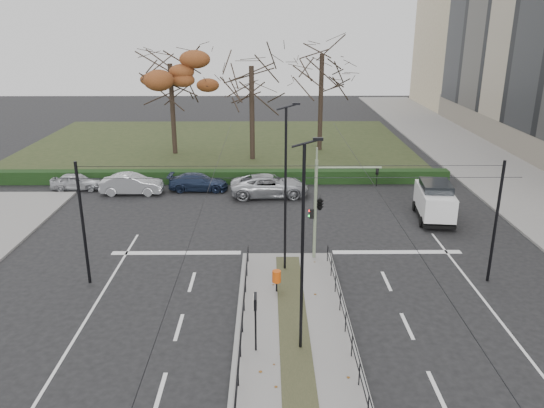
{
  "coord_description": "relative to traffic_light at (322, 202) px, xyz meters",
  "views": [
    {
      "loc": [
        -1.05,
        -20.94,
        11.87
      ],
      "look_at": [
        -0.79,
        7.05,
        2.23
      ],
      "focal_mm": 35.0,
      "sensor_mm": 36.0,
      "label": 1
    }
  ],
  "objects": [
    {
      "name": "parked_car_second",
      "position": [
        -12.58,
        11.42,
        -2.48
      ],
      "size": [
        4.47,
        1.58,
        1.47
      ],
      "primitive_type": "imported",
      "rotation": [
        0.0,
        0.0,
        1.58
      ],
      "color": "#A6A8AE",
      "rests_on": "ground"
    },
    {
      "name": "parked_car_first",
      "position": [
        -16.95,
        12.45,
        -2.58
      ],
      "size": [
        3.75,
        1.66,
        1.25
      ],
      "primitive_type": "imported",
      "rotation": [
        0.0,
        0.0,
        1.62
      ],
      "color": "#A6A8AE",
      "rests_on": "ground"
    },
    {
      "name": "hedge",
      "position": [
        -7.7,
        14.1,
        -2.71
      ],
      "size": [
        38.0,
        1.0,
        1.0
      ],
      "primitive_type": "cube",
      "color": "black",
      "rests_on": "ground"
    },
    {
      "name": "rust_tree",
      "position": [
        -11.48,
        23.66,
        5.1
      ],
      "size": [
        8.77,
        8.77,
        10.82
      ],
      "color": "black",
      "rests_on": "park"
    },
    {
      "name": "park",
      "position": [
        -7.7,
        27.5,
        -3.16
      ],
      "size": [
        38.0,
        26.0,
        0.1
      ],
      "primitive_type": "cube",
      "color": "#273118",
      "rests_on": "ground"
    },
    {
      "name": "info_panel",
      "position": [
        -3.21,
        -8.33,
        -1.26
      ],
      "size": [
        0.13,
        0.6,
        2.3
      ],
      "color": "black",
      "rests_on": "median_island"
    },
    {
      "name": "median_island",
      "position": [
        -1.7,
        -7.0,
        -3.14
      ],
      "size": [
        4.4,
        15.0,
        0.14
      ],
      "primitive_type": "cube",
      "color": "slate",
      "rests_on": "ground"
    },
    {
      "name": "white_van",
      "position": [
        7.77,
        6.0,
        -1.94
      ],
      "size": [
        2.51,
        4.76,
        2.44
      ],
      "color": "silver",
      "rests_on": "ground"
    },
    {
      "name": "parked_car_third",
      "position": [
        -7.87,
        12.23,
        -2.58
      ],
      "size": [
        4.41,
        1.87,
        1.27
      ],
      "primitive_type": "imported",
      "rotation": [
        0.0,
        0.0,
        1.55
      ],
      "color": "#1C2741",
      "rests_on": "ground"
    },
    {
      "name": "bare_tree_center",
      "position": [
        2.33,
        25.08,
        5.23
      ],
      "size": [
        6.26,
        6.26,
        11.96
      ],
      "color": "black",
      "rests_on": "park"
    },
    {
      "name": "traffic_light",
      "position": [
        0.0,
        0.0,
        0.0
      ],
      "size": [
        3.59,
        2.06,
        5.28
      ],
      "color": "gray",
      "rests_on": "median_island"
    },
    {
      "name": "sidewalk_east",
      "position": [
        16.3,
        17.5,
        -3.14
      ],
      "size": [
        8.0,
        90.0,
        0.14
      ],
      "primitive_type": "cube",
      "color": "slate",
      "rests_on": "ground"
    },
    {
      "name": "streetlamp_median_far",
      "position": [
        -1.87,
        -1.34,
        1.14
      ],
      "size": [
        0.69,
        0.14,
        8.28
      ],
      "color": "black",
      "rests_on": "median_island"
    },
    {
      "name": "streetlamp_median_near",
      "position": [
        -1.49,
        -8.16,
        1.05
      ],
      "size": [
        0.68,
        0.14,
        8.1
      ],
      "color": "black",
      "rests_on": "median_island"
    },
    {
      "name": "median_railing",
      "position": [
        -1.7,
        -7.1,
        -2.24
      ],
      "size": [
        4.14,
        13.24,
        0.92
      ],
      "color": "black",
      "rests_on": "median_island"
    },
    {
      "name": "bare_tree_near",
      "position": [
        -4.09,
        21.41,
        4.48
      ],
      "size": [
        7.41,
        7.41,
        10.89
      ],
      "color": "black",
      "rests_on": "park"
    },
    {
      "name": "parked_car_fourth",
      "position": [
        -2.59,
        10.81,
        -2.44
      ],
      "size": [
        5.74,
        2.93,
        1.55
      ],
      "primitive_type": "imported",
      "rotation": [
        0.0,
        0.0,
        1.63
      ],
      "color": "#A6A8AE",
      "rests_on": "ground"
    },
    {
      "name": "ground",
      "position": [
        -1.7,
        -4.5,
        -3.21
      ],
      "size": [
        140.0,
        140.0,
        0.0
      ],
      "primitive_type": "plane",
      "color": "black",
      "rests_on": "ground"
    },
    {
      "name": "catenary",
      "position": [
        -1.7,
        -2.88,
        0.21
      ],
      "size": [
        20.0,
        34.0,
        6.0
      ],
      "color": "black",
      "rests_on": "ground"
    },
    {
      "name": "litter_bin",
      "position": [
        -2.34,
        -3.72,
        -2.34
      ],
      "size": [
        0.4,
        0.4,
        1.03
      ],
      "color": "black",
      "rests_on": "median_island"
    }
  ]
}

